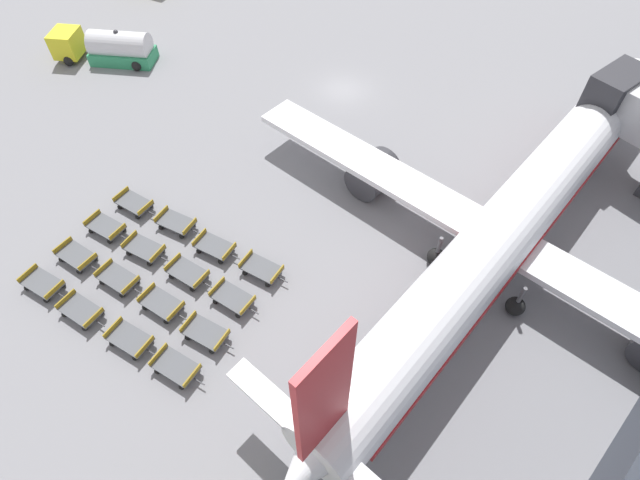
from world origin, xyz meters
name	(u,v)px	position (x,y,z in m)	size (l,w,h in m)	color
ground_plane	(344,90)	(0.00, 0.00, 0.00)	(500.00, 500.00, 0.00)	gray
airplane	(511,224)	(19.50, -6.28, 3.18)	(38.13, 40.81, 12.57)	white
fuel_tanker_primary	(109,48)	(-18.39, -11.85, 1.28)	(8.79, 7.68, 3.06)	yellow
baggage_dolly_row_near_col_a	(43,284)	(1.27, -28.06, 0.46)	(3.26, 2.02, 0.92)	#515459
baggage_dolly_row_near_col_b	(81,311)	(4.66, -27.33, 0.46)	(3.26, 1.96, 0.92)	#515459
baggage_dolly_row_near_col_c	(130,339)	(8.30, -26.30, 0.46)	(3.26, 2.03, 0.92)	#515459
baggage_dolly_row_near_col_d	(176,367)	(11.52, -25.43, 0.46)	(3.26, 2.01, 0.92)	#515459
baggage_dolly_row_mid_a_col_a	(77,256)	(0.77, -25.56, 0.46)	(3.26, 1.90, 0.92)	#515459
baggage_dolly_row_mid_a_col_b	(118,279)	(4.18, -24.61, 0.46)	(3.26, 1.94, 0.92)	#515459
baggage_dolly_row_mid_a_col_c	(162,304)	(7.61, -23.73, 0.46)	(3.26, 1.94, 0.92)	#515459
baggage_dolly_row_mid_a_col_d	(206,333)	(10.98, -23.06, 0.46)	(3.26, 2.05, 0.92)	#515459
baggage_dolly_row_mid_b_col_a	(106,227)	(-0.07, -23.00, 0.46)	(3.26, 1.99, 0.92)	#515459
baggage_dolly_row_mid_b_col_b	(145,249)	(3.32, -22.20, 0.46)	(3.25, 2.07, 0.92)	#515459
baggage_dolly_row_mid_b_col_c	(188,273)	(6.84, -21.33, 0.46)	(3.26, 1.93, 0.92)	#515459
baggage_dolly_row_mid_b_col_d	(233,298)	(10.25, -20.52, 0.46)	(3.26, 1.92, 0.92)	#515459
baggage_dolly_row_far_col_a	(134,204)	(-0.62, -20.51, 0.46)	(3.26, 1.94, 0.92)	#515459
baggage_dolly_row_far_col_b	(176,223)	(2.91, -19.47, 0.46)	(3.25, 2.11, 0.92)	#515459
baggage_dolly_row_far_col_c	(215,247)	(6.38, -18.90, 0.46)	(3.26, 2.06, 0.92)	#515459
baggage_dolly_row_far_col_d	(262,269)	(9.83, -17.90, 0.46)	(3.26, 2.01, 0.92)	#515459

